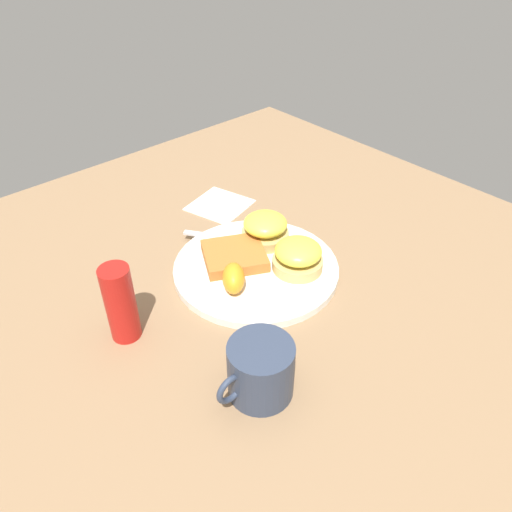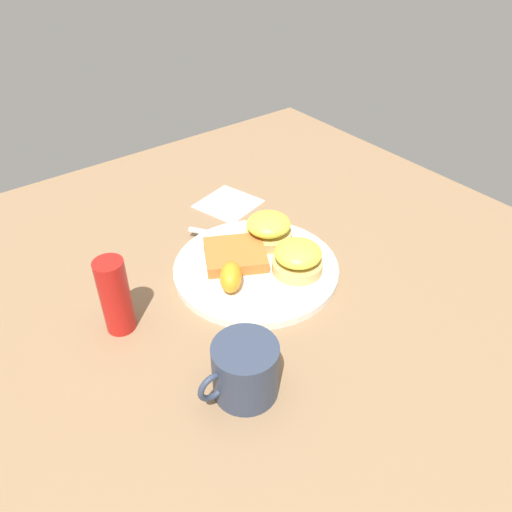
% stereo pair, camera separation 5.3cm
% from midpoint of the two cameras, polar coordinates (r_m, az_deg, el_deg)
% --- Properties ---
extents(ground_plane, '(1.10, 1.10, 0.00)m').
position_cam_midpoint_polar(ground_plane, '(0.86, -1.76, -1.83)').
color(ground_plane, '#846647').
extents(plate, '(0.28, 0.28, 0.01)m').
position_cam_midpoint_polar(plate, '(0.86, -1.76, -1.47)').
color(plate, silver).
rests_on(plate, ground_plane).
extents(sandwich_benedict_left, '(0.09, 0.09, 0.05)m').
position_cam_midpoint_polar(sandwich_benedict_left, '(0.83, 3.01, -0.05)').
color(sandwich_benedict_left, tan).
rests_on(sandwich_benedict_left, plate).
extents(sandwich_benedict_right, '(0.09, 0.09, 0.05)m').
position_cam_midpoint_polar(sandwich_benedict_right, '(0.90, -0.63, 3.12)').
color(sandwich_benedict_right, tan).
rests_on(sandwich_benedict_right, plate).
extents(hashbrown_patty, '(0.14, 0.13, 0.02)m').
position_cam_midpoint_polar(hashbrown_patty, '(0.86, -4.24, 0.00)').
color(hashbrown_patty, '#AC632A').
rests_on(hashbrown_patty, plate).
extents(orange_wedge, '(0.07, 0.07, 0.04)m').
position_cam_midpoint_polar(orange_wedge, '(0.80, -4.49, -2.59)').
color(orange_wedge, orange).
rests_on(orange_wedge, plate).
extents(fork, '(0.15, 0.20, 0.00)m').
position_cam_midpoint_polar(fork, '(0.91, -1.87, 1.69)').
color(fork, silver).
rests_on(fork, plate).
extents(cup, '(0.12, 0.09, 0.08)m').
position_cam_midpoint_polar(cup, '(0.66, -1.90, -12.98)').
color(cup, '#2D384C').
rests_on(cup, ground_plane).
extents(napkin, '(0.14, 0.14, 0.00)m').
position_cam_midpoint_polar(napkin, '(1.05, -5.62, 5.83)').
color(napkin, white).
rests_on(napkin, ground_plane).
extents(condiment_bottle, '(0.04, 0.04, 0.12)m').
position_cam_midpoint_polar(condiment_bottle, '(0.74, -17.23, -5.25)').
color(condiment_bottle, '#B21914').
rests_on(condiment_bottle, ground_plane).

